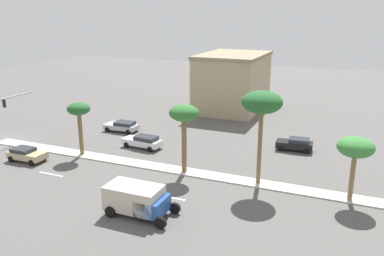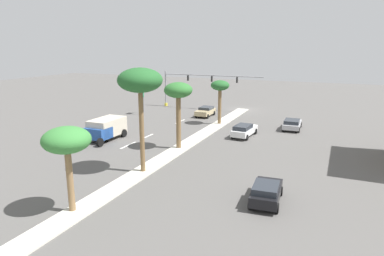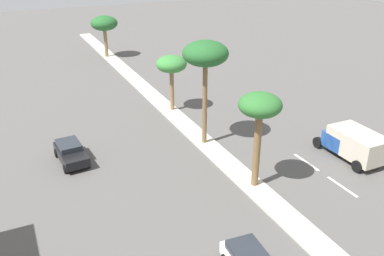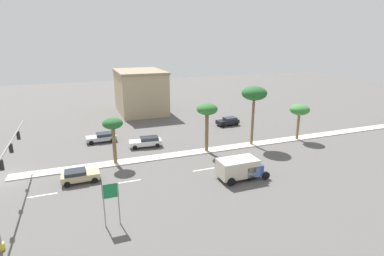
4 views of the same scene
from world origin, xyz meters
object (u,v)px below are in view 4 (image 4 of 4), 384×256
at_px(commercial_building, 140,91).
at_px(sedan_silver_left, 102,137).
at_px(palm_tree_inboard, 254,94).
at_px(sedan_tan_inboard, 80,175).
at_px(box_truck, 241,168).
at_px(sedan_black_front, 228,121).
at_px(sedan_white_leading, 146,142).
at_px(palm_tree_left, 300,110).
at_px(directional_road_sign, 111,196).
at_px(palm_tree_mid, 207,111).
at_px(palm_tree_front, 113,126).
at_px(traffic_signal_gantry, 5,174).

relative_size(commercial_building, sedan_silver_left, 3.00).
xyz_separation_m(palm_tree_inboard, sedan_tan_inboard, (3.74, -23.66, -6.69)).
bearing_deg(commercial_building, box_truck, 6.00).
bearing_deg(sedan_black_front, sedan_white_leading, -69.95).
distance_m(palm_tree_inboard, palm_tree_left, 8.32).
bearing_deg(box_truck, directional_road_sign, -74.33).
relative_size(directional_road_sign, sedan_tan_inboard, 0.96).
bearing_deg(palm_tree_left, palm_tree_inboard, -92.97).
bearing_deg(palm_tree_left, sedan_silver_left, -108.90).
xyz_separation_m(palm_tree_left, sedan_black_front, (-10.91, -6.19, -3.83)).
relative_size(palm_tree_mid, sedan_silver_left, 1.50).
relative_size(palm_tree_inboard, sedan_silver_left, 1.91).
xyz_separation_m(palm_tree_front, box_truck, (9.10, 12.37, -3.61)).
xyz_separation_m(palm_tree_front, sedan_black_front, (-10.59, 21.05, -4.12)).
xyz_separation_m(traffic_signal_gantry, palm_tree_mid, (-8.37, 22.09, 1.70)).
distance_m(commercial_building, box_truck, 35.92).
relative_size(directional_road_sign, sedan_white_leading, 0.81).
distance_m(sedan_black_front, sedan_tan_inboard, 29.02).
xyz_separation_m(commercial_building, sedan_black_front, (15.90, 12.41, -3.61)).
distance_m(traffic_signal_gantry, sedan_tan_inboard, 8.12).
relative_size(traffic_signal_gantry, sedan_silver_left, 3.86).
bearing_deg(commercial_building, palm_tree_left, 34.76).
distance_m(palm_tree_mid, palm_tree_inboard, 7.44).
height_order(sedan_black_front, sedan_silver_left, sedan_black_front).
bearing_deg(box_truck, traffic_signal_gantry, -91.54).
distance_m(palm_tree_left, sedan_black_front, 13.12).
bearing_deg(box_truck, sedan_black_front, 156.23).
height_order(directional_road_sign, sedan_white_leading, directional_road_sign).
bearing_deg(sedan_tan_inboard, palm_tree_inboard, 98.99).
xyz_separation_m(sedan_black_front, sedan_white_leading, (5.89, -16.14, 0.01)).
bearing_deg(directional_road_sign, sedan_tan_inboard, -165.80).
distance_m(commercial_building, palm_tree_front, 27.86).
bearing_deg(palm_tree_inboard, box_truck, -37.56).
bearing_deg(commercial_building, sedan_white_leading, -9.70).
bearing_deg(palm_tree_left, sedan_black_front, -150.42).
xyz_separation_m(palm_tree_mid, sedan_black_front, (-10.71, 8.84, -4.91)).
relative_size(commercial_building, palm_tree_front, 2.31).
xyz_separation_m(sedan_white_leading, sedan_silver_left, (-4.58, -5.72, -0.05)).
height_order(directional_road_sign, palm_tree_mid, palm_tree_mid).
relative_size(palm_tree_front, sedan_tan_inboard, 1.46).
bearing_deg(commercial_building, palm_tree_inboard, 22.25).
xyz_separation_m(traffic_signal_gantry, sedan_silver_left, (-17.78, 9.08, -3.26)).
distance_m(sedan_tan_inboard, sedan_white_leading, 12.38).
xyz_separation_m(directional_road_sign, sedan_white_leading, (-17.78, 6.75, -1.92)).
height_order(sedan_silver_left, box_truck, box_truck).
distance_m(directional_road_sign, palm_tree_inboard, 25.47).
bearing_deg(palm_tree_mid, sedan_black_front, 140.46).
height_order(sedan_tan_inboard, sedan_silver_left, sedan_tan_inboard).
bearing_deg(palm_tree_front, sedan_black_front, 116.70).
distance_m(sedan_white_leading, sedan_silver_left, 7.33).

